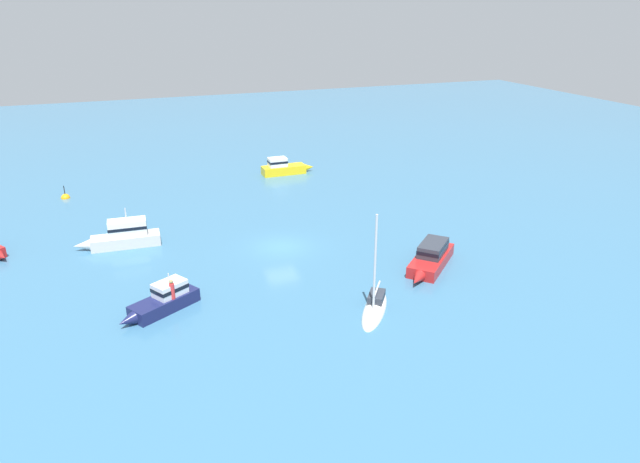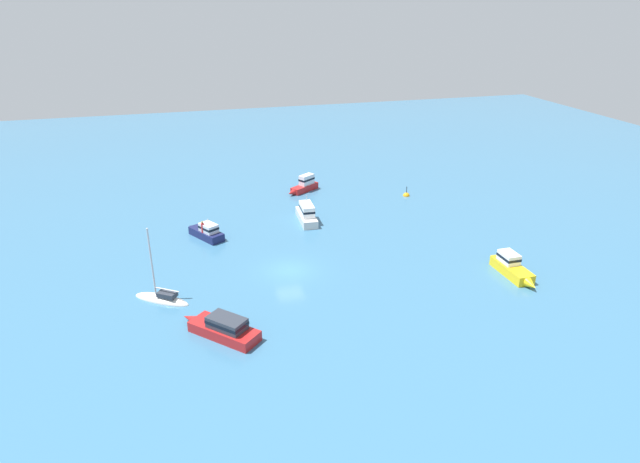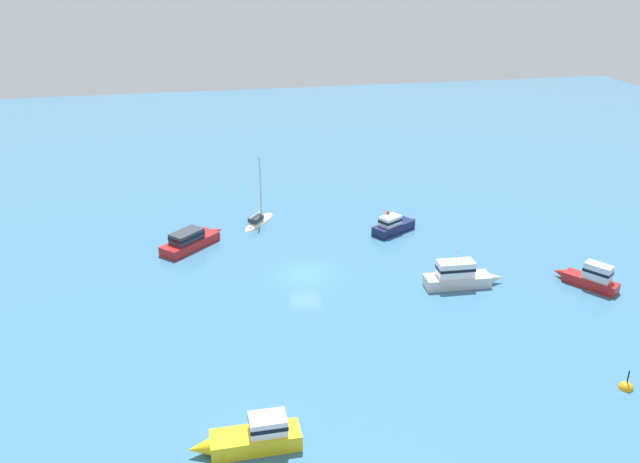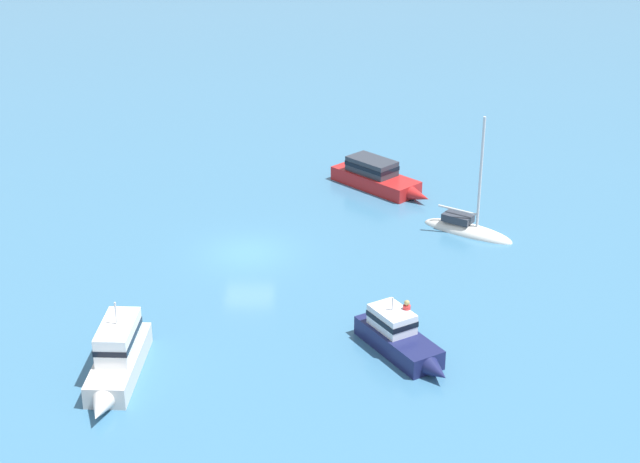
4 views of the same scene
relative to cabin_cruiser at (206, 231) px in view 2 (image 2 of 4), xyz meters
name	(u,v)px [view 2 (image 2 of 4)]	position (x,y,z in m)	size (l,w,h in m)	color
ground_plane	(290,270)	(9.74, 6.90, -0.69)	(160.00, 160.00, 0.00)	teal
cabin_cruiser	(206,231)	(0.00, 0.00, 0.00)	(5.27, 3.79, 2.30)	#191E4C
yacht	(162,299)	(12.22, -4.66, -0.57)	(4.06, 4.99, 7.04)	silver
motor_cruiser	(306,213)	(-1.71, 11.41, 0.19)	(6.47, 1.88, 3.11)	silver
powerboat	(223,328)	(18.81, -0.24, 0.02)	(5.99, 5.81, 1.70)	#B21E1E
powerboat_1	(304,185)	(-11.72, 13.67, 0.13)	(3.71, 4.81, 2.10)	#B21E1E
cabin_cruiser_1	(513,268)	(16.09, 26.44, 0.04)	(5.90, 1.68, 1.90)	yellow
channel_buoy	(406,196)	(-6.41, 25.84, -0.68)	(0.86, 0.86, 1.68)	orange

